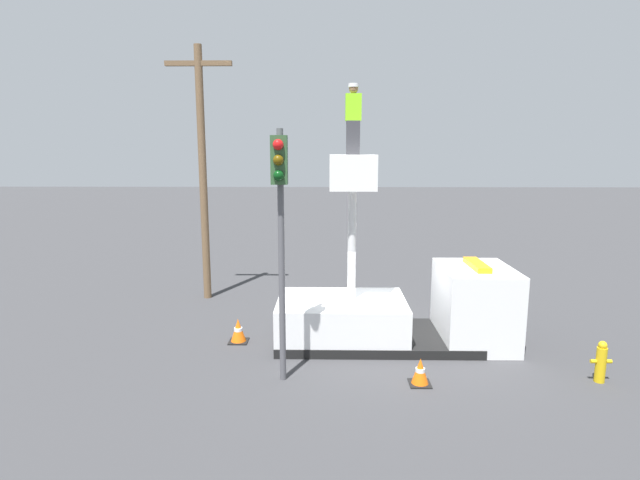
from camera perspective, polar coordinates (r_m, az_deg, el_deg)
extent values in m
plane|color=#38383A|center=(13.94, 6.34, -11.44)|extent=(120.00, 120.00, 0.00)
cube|color=black|center=(13.89, 6.35, -10.98)|extent=(5.29, 2.45, 0.24)
cube|color=white|center=(13.68, 2.46, -9.17)|extent=(3.43, 2.39, 1.18)
cube|color=white|center=(14.09, 17.27, -7.13)|extent=(1.86, 2.39, 2.08)
cube|color=black|center=(14.27, 20.99, -5.40)|extent=(0.03, 2.03, 0.83)
cube|color=orange|center=(13.81, 17.51, -2.72)|extent=(0.36, 1.43, 0.14)
cylinder|color=silver|center=(13.14, 3.66, -0.45)|extent=(0.22, 0.22, 3.04)
cube|color=white|center=(12.93, 3.75, 7.73)|extent=(1.19, 1.19, 0.90)
cube|color=#38383D|center=(12.93, 3.79, 11.58)|extent=(0.34, 0.26, 0.84)
cube|color=#8CEA1E|center=(12.97, 3.83, 14.90)|extent=(0.40, 0.26, 0.66)
sphere|color=#9E704C|center=(13.01, 3.86, 16.85)|extent=(0.23, 0.23, 0.23)
cylinder|color=white|center=(13.02, 3.86, 17.22)|extent=(0.26, 0.26, 0.09)
cylinder|color=#515156|center=(10.89, -4.42, -2.21)|extent=(0.14, 0.14, 5.58)
cube|color=#2D512D|center=(10.43, -4.69, 9.10)|extent=(0.34, 0.28, 1.00)
sphere|color=red|center=(10.25, -4.81, 10.81)|extent=(0.22, 0.22, 0.22)
sphere|color=#503C07|center=(10.25, -4.79, 9.08)|extent=(0.22, 0.22, 0.22)
sphere|color=#083710|center=(10.26, -4.76, 7.35)|extent=(0.22, 0.22, 0.22)
cylinder|color=gold|center=(13.08, 29.42, -12.31)|extent=(0.22, 0.22, 0.81)
sphere|color=gold|center=(12.92, 29.60, -10.42)|extent=(0.19, 0.19, 0.19)
cylinder|color=gold|center=(12.97, 28.77, -12.06)|extent=(0.12, 0.09, 0.09)
cylinder|color=gold|center=(13.14, 30.12, -11.91)|extent=(0.12, 0.09, 0.09)
cube|color=black|center=(14.00, -9.29, -11.35)|extent=(0.51, 0.51, 0.03)
cone|color=orange|center=(13.89, -9.32, -10.16)|extent=(0.43, 0.43, 0.65)
cylinder|color=white|center=(13.88, -9.33, -10.04)|extent=(0.22, 0.22, 0.09)
cube|color=black|center=(11.75, 11.33, -15.78)|extent=(0.48, 0.48, 0.03)
cone|color=orange|center=(11.62, 11.38, -14.50)|extent=(0.40, 0.40, 0.61)
cylinder|color=white|center=(11.61, 11.39, -14.36)|extent=(0.21, 0.21, 0.08)
cylinder|color=brown|center=(17.52, -13.23, 7.10)|extent=(0.26, 0.26, 8.54)
cube|color=brown|center=(17.73, -13.73, 19.02)|extent=(2.20, 0.16, 0.16)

